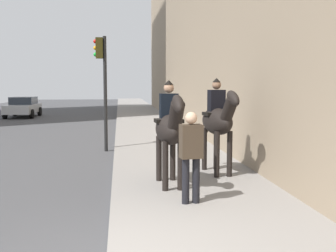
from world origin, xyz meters
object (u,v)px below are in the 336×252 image
Objects in this scene: mounted_horse_far at (218,120)px; pedestrian_greeting at (191,151)px; mounted_horse_near at (170,128)px; traffic_light_near_curb at (102,75)px; car_near_lane at (23,107)px.

mounted_horse_far reaches higher than pedestrian_greeting.
mounted_horse_near is 1.71m from mounted_horse_far.
traffic_light_near_curb is at bearing -166.65° from mounted_horse_near.
mounted_horse_far is 0.56× the size of car_near_lane.
traffic_light_near_curb reaches higher than mounted_horse_far.
car_near_lane is 1.07× the size of traffic_light_near_curb.
traffic_light_near_curb is at bearing 8.07° from pedestrian_greeting.
car_near_lane is at bearing 21.51° from traffic_light_near_curb.
pedestrian_greeting is at bearing 6.72° from mounted_horse_near.
mounted_horse_far is 1.39× the size of pedestrian_greeting.
pedestrian_greeting is at bearing -164.99° from traffic_light_near_curb.
car_near_lane is (20.35, 9.20, -0.70)m from mounted_horse_far.
car_near_lane is at bearing -162.74° from mounted_horse_near.
mounted_horse_far is 0.60× the size of traffic_light_near_curb.
mounted_horse_near is 22.85m from car_near_lane.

